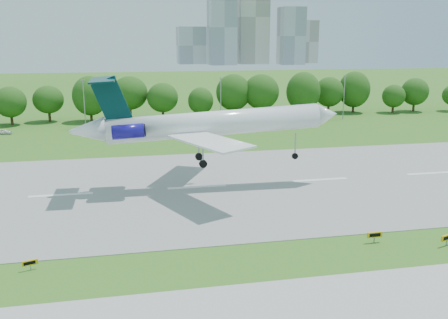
% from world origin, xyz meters
% --- Properties ---
extents(ground, '(600.00, 600.00, 0.00)m').
position_xyz_m(ground, '(0.00, 0.00, 0.00)').
color(ground, '#32631A').
rests_on(ground, ground).
extents(runway, '(400.00, 45.00, 0.08)m').
position_xyz_m(runway, '(0.00, 25.00, 0.04)').
color(runway, gray).
rests_on(runway, ground).
extents(tree_line, '(288.40, 8.40, 10.40)m').
position_xyz_m(tree_line, '(0.00, 92.00, 6.19)').
color(tree_line, '#382314').
rests_on(tree_line, ground).
extents(light_poles, '(175.90, 0.25, 12.19)m').
position_xyz_m(light_poles, '(-2.50, 82.00, 6.34)').
color(light_poles, gray).
rests_on(light_poles, ground).
extents(skyline, '(127.00, 52.00, 80.00)m').
position_xyz_m(skyline, '(100.16, 390.61, 30.46)').
color(skyline, '#B2B2B7').
rests_on(skyline, ground).
extents(airliner, '(40.55, 29.59, 13.44)m').
position_xyz_m(airliner, '(0.77, 25.04, 9.90)').
color(airliner, white).
rests_on(airliner, ground).
extents(taxi_sign_left, '(1.47, 0.62, 1.05)m').
position_xyz_m(taxi_sign_left, '(-20.24, 0.58, 0.77)').
color(taxi_sign_left, gray).
rests_on(taxi_sign_left, ground).
extents(taxi_sign_centre, '(1.81, 0.78, 1.29)m').
position_xyz_m(taxi_sign_centre, '(23.63, -2.31, 0.95)').
color(taxi_sign_centre, gray).
rests_on(taxi_sign_centre, ground).
extents(taxi_sign_right, '(1.79, 0.28, 1.25)m').
position_xyz_m(taxi_sign_right, '(16.23, 0.05, 0.92)').
color(taxi_sign_right, gray).
rests_on(taxi_sign_right, ground).
extents(service_vehicle_b, '(3.73, 1.90, 1.22)m').
position_xyz_m(service_vehicle_b, '(-38.50, 77.23, 0.61)').
color(service_vehicle_b, silver).
rests_on(service_vehicle_b, ground).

